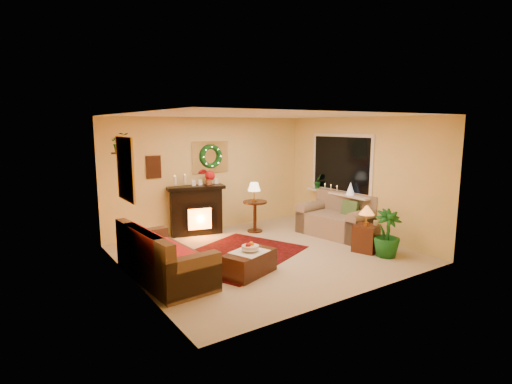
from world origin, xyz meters
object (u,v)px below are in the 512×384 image
loveseat (336,217)px  side_table_round (255,218)px  coffee_table (249,262)px  end_table_square (366,238)px  fireplace (196,210)px  sofa (165,253)px

loveseat → side_table_round: size_ratio=2.25×
coffee_table → end_table_square: bearing=-25.1°
fireplace → coffee_table: (-0.34, -2.73, -0.34)m
side_table_round → coffee_table: bearing=-125.5°
loveseat → coffee_table: loveseat is taller
loveseat → end_table_square: size_ratio=3.06×
end_table_square → coffee_table: end_table_square is taller
fireplace → end_table_square: 3.70m
side_table_round → end_table_square: 2.61m
sofa → side_table_round: sofa is taller
fireplace → end_table_square: fireplace is taller
sofa → coffee_table: (1.21, -0.59, -0.22)m
loveseat → side_table_round: (-1.33, 1.26, -0.09)m
end_table_square → coffee_table: size_ratio=0.58×
loveseat → side_table_round: bearing=127.3°
fireplace → side_table_round: fireplace is taller
side_table_round → end_table_square: side_table_round is taller
end_table_square → coffee_table: bearing=174.7°
loveseat → coffee_table: (-2.89, -0.91, -0.21)m
end_table_square → side_table_round: bearing=112.2°
sofa → fireplace: size_ratio=1.76×
end_table_square → coffee_table: (-2.54, 0.24, -0.06)m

